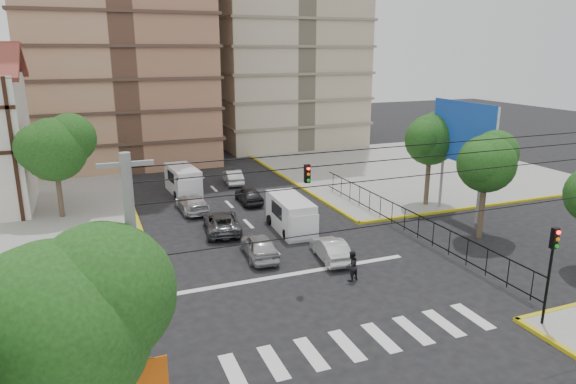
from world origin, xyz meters
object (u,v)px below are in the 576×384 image
traffic_light_nw (131,201)px  pedestrian_crosswalk (351,266)px  van_left_lane (184,181)px  car_white_front_right (331,249)px  traffic_light_se (551,260)px  van_right_lane (292,216)px  car_silver_front_left (259,246)px

traffic_light_nw → pedestrian_crosswalk: size_ratio=2.70×
van_left_lane → pedestrian_crosswalk: van_left_lane is taller
van_left_lane → car_white_front_right: bearing=-77.5°
traffic_light_se → pedestrian_crosswalk: 9.33m
van_left_lane → pedestrian_crosswalk: 20.49m
traffic_light_se → van_right_lane: size_ratio=0.87×
car_white_front_right → pedestrian_crosswalk: bearing=92.3°
van_right_lane → car_white_front_right: van_right_lane is taller
van_right_lane → traffic_light_nw: bearing=-179.3°
car_silver_front_left → pedestrian_crosswalk: bearing=131.2°
traffic_light_nw → van_right_lane: bearing=-1.8°
traffic_light_nw → car_white_front_right: 11.97m
car_white_front_right → pedestrian_crosswalk: size_ratio=2.38×
van_right_lane → pedestrian_crosswalk: size_ratio=3.09×
van_right_lane → van_left_lane: size_ratio=0.99×
van_left_lane → car_silver_front_left: bearing=-88.8°
van_right_lane → car_white_front_right: 5.26m
traffic_light_se → car_white_front_right: bearing=117.8°
car_silver_front_left → pedestrian_crosswalk: size_ratio=2.52×
traffic_light_se → van_left_lane: traffic_light_se is taller
traffic_light_nw → van_left_lane: 12.68m
traffic_light_nw → van_right_lane: 10.25m
car_white_front_right → traffic_light_se: bearing=124.6°
van_left_lane → traffic_light_nw: bearing=-118.6°
traffic_light_se → car_silver_front_left: (-8.97, 11.89, -2.41)m
van_left_lane → car_white_front_right: (5.22, -16.98, -0.45)m
traffic_light_se → traffic_light_nw: (-15.60, 15.60, 0.00)m
van_right_lane → van_left_lane: van_left_lane is taller
van_left_lane → car_white_front_right: size_ratio=1.32×
traffic_light_se → car_silver_front_left: bearing=127.0°
van_right_lane → van_left_lane: bearing=115.4°
van_right_lane → car_silver_front_left: bearing=-132.7°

